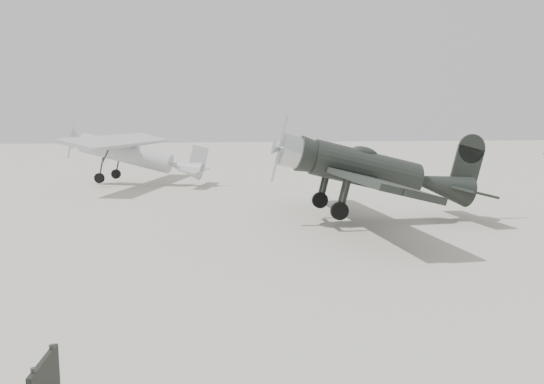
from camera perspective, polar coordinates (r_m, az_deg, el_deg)
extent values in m
plane|color=#A7A494|center=(16.58, 6.57, -6.40)|extent=(160.00, 160.00, 0.00)
cylinder|color=black|center=(20.95, 10.00, 2.34)|extent=(4.35, 1.48, 1.37)
cone|color=black|center=(22.28, 17.85, 2.53)|extent=(2.58, 1.34, 1.28)
cylinder|color=#B9BCBE|center=(20.11, 1.96, 2.23)|extent=(0.91, 1.24, 1.22)
cone|color=#B9BCBE|center=(20.00, 0.31, 2.20)|extent=(0.36, 0.56, 0.55)
cube|color=#B9BCBE|center=(20.01, 0.51, 2.20)|extent=(0.06, 0.18, 2.55)
ellipsoid|color=black|center=(20.84, 9.53, 4.00)|extent=(1.10, 0.70, 0.45)
cube|color=black|center=(20.76, 8.20, 1.37)|extent=(2.36, 11.83, 0.22)
cube|color=black|center=(22.66, 19.61, 2.66)|extent=(1.19, 4.15, 0.10)
cube|color=black|center=(22.68, 20.03, 4.76)|extent=(1.18, 0.13, 1.77)
cylinder|color=black|center=(19.59, 8.26, -2.99)|extent=(0.67, 0.17, 0.67)
cylinder|color=black|center=(22.08, 6.07, -1.73)|extent=(0.67, 0.17, 0.67)
cylinder|color=#333333|center=(19.48, 8.30, -1.09)|extent=(0.11, 0.11, 1.37)
cylinder|color=#333333|center=(21.98, 6.10, -0.04)|extent=(0.11, 0.11, 1.37)
cylinder|color=black|center=(22.83, 20.09, 1.48)|extent=(0.22, 0.08, 0.22)
cylinder|color=#AAADB0|center=(34.11, -15.42, 4.05)|extent=(5.88, 2.75, 1.22)
cone|color=#AAADB0|center=(32.83, -9.13, 4.10)|extent=(2.22, 1.61, 1.11)
cone|color=#AAADB0|center=(35.46, -20.24, 3.98)|extent=(0.96, 1.29, 1.15)
cube|color=#AAADB0|center=(35.66, -20.87, 3.97)|extent=(0.10, 0.16, 2.44)
cube|color=#AAADB0|center=(34.25, -16.15, 5.19)|extent=(5.37, 12.30, 0.20)
cube|color=#AAADB0|center=(32.67, -8.20, 4.20)|extent=(1.99, 3.90, 0.09)
cube|color=#AAADB0|center=(32.61, -8.03, 5.46)|extent=(0.98, 0.36, 1.44)
cylinder|color=black|center=(33.49, -17.51, 1.01)|extent=(0.64, 0.32, 0.62)
cylinder|color=black|center=(35.71, -15.89, 1.48)|extent=(0.64, 0.32, 0.62)
cylinder|color=#333333|center=(33.43, -17.55, 2.09)|extent=(0.12, 0.12, 1.33)
cylinder|color=#333333|center=(35.65, -15.93, 2.49)|extent=(0.12, 0.12, 1.33)
cylinder|color=black|center=(32.64, -7.81, 3.52)|extent=(0.21, 0.13, 0.20)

